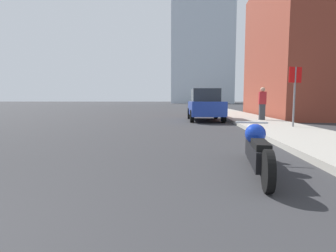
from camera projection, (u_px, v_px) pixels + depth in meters
name	position (u px, v px, depth m)	size (l,w,h in m)	color
sidewalk	(211.00, 107.00, 40.41)	(2.66, 240.00, 0.15)	#9E998E
distant_tower	(202.00, 2.00, 95.08)	(21.26, 21.26, 73.21)	silver
motorcycle	(257.00, 149.00, 4.42)	(0.63, 2.59, 0.78)	black
parked_car_blue	(205.00, 105.00, 15.23)	(2.03, 4.42, 1.83)	#1E3899
parked_car_white	(199.00, 104.00, 25.91)	(2.16, 4.19, 1.57)	silver
parked_car_silver	(196.00, 102.00, 38.06)	(1.81, 4.59, 1.76)	#BCBCC1
stop_sign	(295.00, 86.00, 10.19)	(0.57, 0.26, 2.32)	slate
pedestrian	(262.00, 103.00, 13.84)	(0.36, 0.24, 1.72)	#38383D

